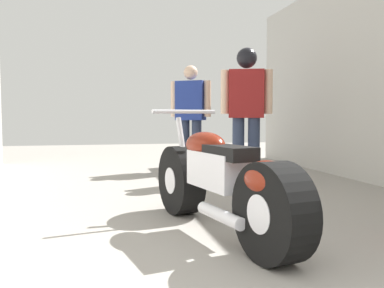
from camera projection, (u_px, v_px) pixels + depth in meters
ground_plane at (188, 205)px, 4.09m from camera, size 18.27×18.27×0.00m
motorcycle_maroon_cruiser at (220, 183)px, 3.03m from camera, size 0.74×2.01×0.94m
mechanic_in_blue at (191, 111)px, 6.65m from camera, size 0.64×0.45×1.70m
mechanic_with_helmet at (246, 101)px, 5.67m from camera, size 0.71×0.41×1.82m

